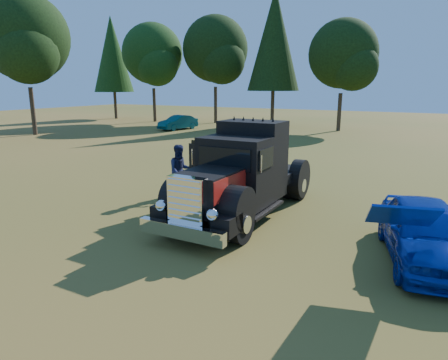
% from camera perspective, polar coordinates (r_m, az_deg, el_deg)
% --- Properties ---
extents(ground, '(120.00, 120.00, 0.00)m').
position_cam_1_polar(ground, '(10.17, -0.85, -10.63)').
color(ground, '#394D16').
rests_on(ground, ground).
extents(treeline, '(72.10, 24.04, 13.84)m').
position_cam_1_polar(treeline, '(36.62, 19.12, 18.15)').
color(treeline, '#2D2116').
rests_on(treeline, ground).
extents(diamond_t_truck, '(3.34, 7.16, 3.00)m').
position_cam_1_polar(diamond_t_truck, '(12.72, 2.37, 0.40)').
color(diamond_t_truck, black).
rests_on(diamond_t_truck, ground).
extents(hotrod_coupe, '(2.83, 4.67, 1.89)m').
position_cam_1_polar(hotrod_coupe, '(10.70, 26.82, -6.58)').
color(hotrod_coupe, '#0E079F').
rests_on(hotrod_coupe, ground).
extents(spectator_near, '(0.45, 0.65, 1.72)m').
position_cam_1_polar(spectator_near, '(14.16, -4.19, -0.02)').
color(spectator_near, '#1F314A').
rests_on(spectator_near, ground).
extents(spectator_far, '(1.19, 1.22, 1.98)m').
position_cam_1_polar(spectator_far, '(15.14, -6.24, 1.32)').
color(spectator_far, navy).
rests_on(spectator_far, ground).
extents(distant_teal_car, '(2.25, 4.29, 1.34)m').
position_cam_1_polar(distant_teal_car, '(38.47, -6.58, 8.16)').
color(distant_teal_car, '#0B3244').
rests_on(distant_teal_car, ground).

